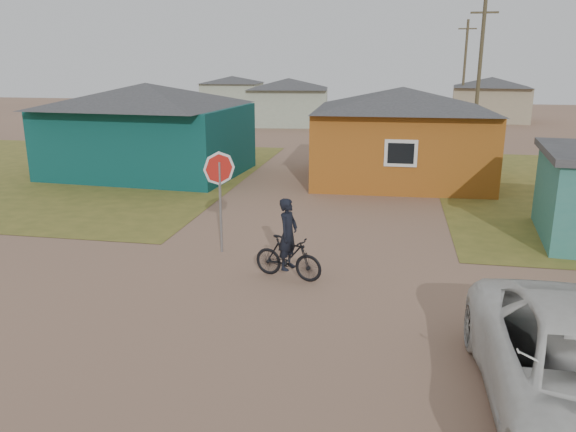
# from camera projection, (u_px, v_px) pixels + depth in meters

# --- Properties ---
(ground) EXTENTS (120.00, 120.00, 0.00)m
(ground) POSITION_uv_depth(u_px,v_px,m) (271.00, 320.00, 11.07)
(ground) COLOR #946D55
(grass_nw) EXTENTS (20.00, 18.00, 0.00)m
(grass_nw) POSITION_uv_depth(u_px,v_px,m) (35.00, 171.00, 25.87)
(grass_nw) COLOR olive
(grass_nw) RESTS_ON ground
(house_teal) EXTENTS (8.93, 7.08, 4.00)m
(house_teal) POSITION_uv_depth(u_px,v_px,m) (148.00, 128.00, 24.81)
(house_teal) COLOR #0A3937
(house_teal) RESTS_ON ground
(house_yellow) EXTENTS (7.72, 6.76, 3.90)m
(house_yellow) POSITION_uv_depth(u_px,v_px,m) (401.00, 133.00, 23.35)
(house_yellow) COLOR #995317
(house_yellow) RESTS_ON ground
(house_pale_west) EXTENTS (7.04, 6.15, 3.60)m
(house_pale_west) POSITION_uv_depth(u_px,v_px,m) (288.00, 101.00, 43.83)
(house_pale_west) COLOR #9FAB93
(house_pale_west) RESTS_ON ground
(house_beige_east) EXTENTS (6.95, 6.05, 3.60)m
(house_beige_east) POSITION_uv_depth(u_px,v_px,m) (490.00, 98.00, 46.67)
(house_beige_east) COLOR gray
(house_beige_east) RESTS_ON ground
(house_pale_north) EXTENTS (6.28, 5.81, 3.40)m
(house_pale_north) POSITION_uv_depth(u_px,v_px,m) (232.00, 93.00, 56.64)
(house_pale_north) COLOR #9FAB93
(house_pale_north) RESTS_ON ground
(utility_pole_near) EXTENTS (1.40, 0.20, 8.00)m
(utility_pole_near) POSITION_uv_depth(u_px,v_px,m) (479.00, 76.00, 29.64)
(utility_pole_near) COLOR brown
(utility_pole_near) RESTS_ON ground
(utility_pole_far) EXTENTS (1.40, 0.20, 8.00)m
(utility_pole_far) POSITION_uv_depth(u_px,v_px,m) (464.00, 70.00, 44.61)
(utility_pole_far) COLOR brown
(utility_pole_far) RESTS_ON ground
(stop_sign) EXTENTS (0.85, 0.33, 2.71)m
(stop_sign) POSITION_uv_depth(u_px,v_px,m) (220.00, 180.00, 14.49)
(stop_sign) COLOR gray
(stop_sign) RESTS_ON ground
(cyclist) EXTENTS (1.77, 0.93, 1.92)m
(cyclist) POSITION_uv_depth(u_px,v_px,m) (288.00, 250.00, 13.02)
(cyclist) COLOR black
(cyclist) RESTS_ON ground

